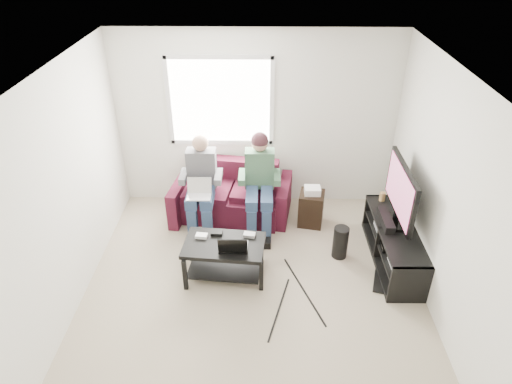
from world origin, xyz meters
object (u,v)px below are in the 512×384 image
sofa (232,197)px  end_table (311,207)px  coffee_table (224,252)px  tv (401,192)px  tv_stand (393,246)px  subwoofer (340,242)px

sofa → end_table: size_ratio=2.96×
coffee_table → tv: bearing=10.8°
tv_stand → end_table: size_ratio=2.58×
coffee_table → tv: (2.12, 0.40, 0.62)m
coffee_table → end_table: 1.60m
tv_stand → end_table: bearing=140.3°
tv → subwoofer: size_ratio=2.48×
tv → subwoofer: (-0.66, -0.03, -0.75)m
end_table → tv_stand: bearing=-39.7°
sofa → tv: size_ratio=1.62×
tv_stand → end_table: end_table is taller
coffee_table → tv: 2.25m
coffee_table → subwoofer: bearing=14.5°
coffee_table → end_table: end_table is taller
tv_stand → end_table: (-0.98, 0.81, 0.04)m
tv → subwoofer: bearing=-177.8°
coffee_table → tv_stand: 2.15m
sofa → coffee_table: bearing=-90.6°
tv_stand → end_table: 1.27m
end_table → tv: bearing=-36.2°
sofa → tv_stand: size_ratio=1.15×
sofa → coffee_table: sofa is taller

